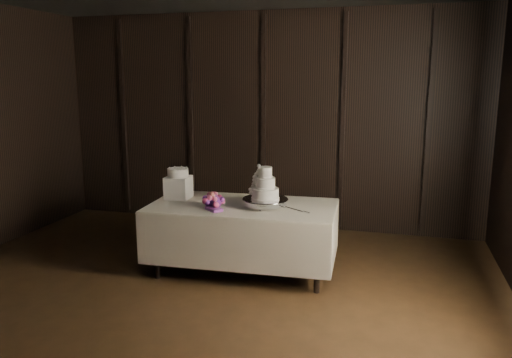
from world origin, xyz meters
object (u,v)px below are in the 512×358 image
at_px(wedding_cake, 263,186).
at_px(small_cake, 178,172).
at_px(display_table, 243,235).
at_px(box_pedestal, 178,187).
at_px(bouquet, 213,201).
at_px(cake_stand, 265,203).

height_order(wedding_cake, small_cake, wedding_cake).
relative_size(display_table, wedding_cake, 6.00).
distance_m(box_pedestal, small_cake, 0.17).
height_order(wedding_cake, bouquet, wedding_cake).
bearing_deg(box_pedestal, cake_stand, -6.50).
distance_m(bouquet, box_pedestal, 0.59).
relative_size(wedding_cake, small_cake, 1.46).
bearing_deg(bouquet, display_table, 35.44).
bearing_deg(display_table, bouquet, -147.52).
xyz_separation_m(cake_stand, wedding_cake, (-0.02, -0.01, 0.18)).
distance_m(cake_stand, bouquet, 0.55).
distance_m(wedding_cake, small_cake, 1.03).
distance_m(bouquet, small_cake, 0.63).
relative_size(cake_stand, wedding_cake, 1.42).
bearing_deg(bouquet, cake_stand, 16.72).
bearing_deg(box_pedestal, bouquet, -27.98).
distance_m(wedding_cake, box_pedestal, 1.03).
bearing_deg(cake_stand, box_pedestal, 173.50).
relative_size(cake_stand, box_pedestal, 1.86).
bearing_deg(cake_stand, display_table, 173.30).
distance_m(display_table, cake_stand, 0.47).
bearing_deg(box_pedestal, display_table, -6.43).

